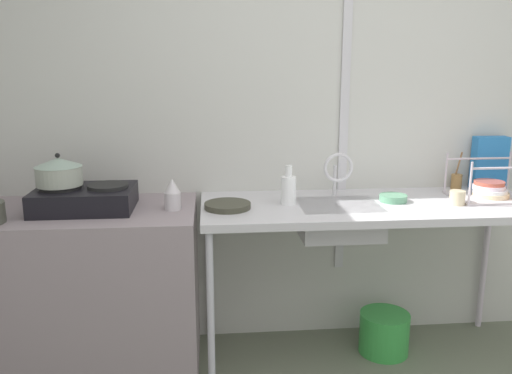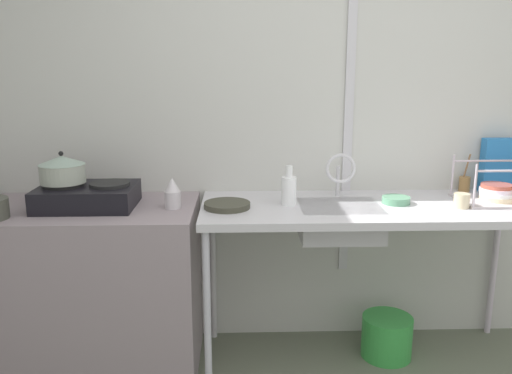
# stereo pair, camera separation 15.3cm
# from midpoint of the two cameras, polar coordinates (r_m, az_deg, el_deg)

# --- Properties ---
(wall_back) EXTENTS (4.70, 0.10, 2.78)m
(wall_back) POSITION_cam_midpoint_polar(r_m,az_deg,el_deg) (3.08, 10.59, 8.77)
(wall_back) COLOR beige
(wall_back) RESTS_ON ground
(wall_metal_strip) EXTENTS (0.05, 0.01, 2.23)m
(wall_metal_strip) POSITION_cam_midpoint_polar(r_m,az_deg,el_deg) (3.03, 11.65, 11.29)
(wall_metal_strip) COLOR silver
(counter_concrete) EXTENTS (1.12, 0.65, 0.90)m
(counter_concrete) POSITION_cam_midpoint_polar(r_m,az_deg,el_deg) (2.96, -15.95, -10.57)
(counter_concrete) COLOR gray
(counter_concrete) RESTS_ON ground
(counter_sink) EXTENTS (1.77, 0.65, 0.90)m
(counter_sink) POSITION_cam_midpoint_polar(r_m,az_deg,el_deg) (2.84, 13.78, -3.04)
(counter_sink) COLOR silver
(counter_sink) RESTS_ON ground
(stove) EXTENTS (0.48, 0.36, 0.13)m
(stove) POSITION_cam_midpoint_polar(r_m,az_deg,el_deg) (2.79, -16.37, -0.92)
(stove) COLOR black
(stove) RESTS_ON counter_concrete
(pot_on_left_burner) EXTENTS (0.23, 0.23, 0.16)m
(pot_on_left_burner) POSITION_cam_midpoint_polar(r_m,az_deg,el_deg) (2.80, -18.86, 1.83)
(pot_on_left_burner) COLOR #9CA293
(pot_on_left_burner) RESTS_ON stove
(percolator) EXTENTS (0.08, 0.08, 0.16)m
(percolator) POSITION_cam_midpoint_polar(r_m,az_deg,el_deg) (2.68, -7.45, -0.71)
(percolator) COLOR silver
(percolator) RESTS_ON counter_concrete
(sink_basin) EXTENTS (0.42, 0.36, 0.16)m
(sink_basin) POSITION_cam_midpoint_polar(r_m,az_deg,el_deg) (2.79, 10.60, -3.64)
(sink_basin) COLOR silver
(sink_basin) RESTS_ON counter_sink
(faucet) EXTENTS (0.16, 0.09, 0.25)m
(faucet) POSITION_cam_midpoint_polar(r_m,az_deg,el_deg) (2.88, 10.66, 1.82)
(faucet) COLOR silver
(faucet) RESTS_ON counter_sink
(frying_pan) EXTENTS (0.24, 0.24, 0.03)m
(frying_pan) POSITION_cam_midpoint_polar(r_m,az_deg,el_deg) (2.67, -1.52, -2.00)
(frying_pan) COLOR #38382B
(frying_pan) RESTS_ON counter_sink
(dish_rack) EXTENTS (0.39, 0.30, 0.23)m
(dish_rack) POSITION_cam_midpoint_polar(r_m,az_deg,el_deg) (3.10, 26.00, -0.71)
(dish_rack) COLOR #BDB1BB
(dish_rack) RESTS_ON counter_sink
(cup_by_rack) EXTENTS (0.08, 0.08, 0.07)m
(cup_by_rack) POSITION_cam_midpoint_polar(r_m,az_deg,el_deg) (2.90, 22.87, -1.38)
(cup_by_rack) COLOR beige
(cup_by_rack) RESTS_ON counter_sink
(small_bowl_on_drainboard) EXTENTS (0.15, 0.15, 0.04)m
(small_bowl_on_drainboard) POSITION_cam_midpoint_polar(r_m,az_deg,el_deg) (2.88, 16.45, -1.38)
(small_bowl_on_drainboard) COLOR #5D9A75
(small_bowl_on_drainboard) RESTS_ON counter_sink
(bottle_by_sink) EXTENTS (0.08, 0.08, 0.21)m
(bottle_by_sink) POSITION_cam_midpoint_polar(r_m,az_deg,el_deg) (2.73, 5.19, -0.28)
(bottle_by_sink) COLOR white
(bottle_by_sink) RESTS_ON counter_sink
(cereal_box) EXTENTS (0.20, 0.08, 0.31)m
(cereal_box) POSITION_cam_midpoint_polar(r_m,az_deg,el_deg) (3.33, 26.10, 2.13)
(cereal_box) COLOR #2875BE
(cereal_box) RESTS_ON counter_sink
(utensil_jar) EXTENTS (0.06, 0.06, 0.22)m
(utensil_jar) POSITION_cam_midpoint_polar(r_m,az_deg,el_deg) (3.28, 22.98, 0.36)
(utensil_jar) COLOR #A07642
(utensil_jar) RESTS_ON counter_sink
(bucket_on_floor) EXTENTS (0.28, 0.28, 0.24)m
(bucket_on_floor) POSITION_cam_midpoint_polar(r_m,az_deg,el_deg) (3.18, 15.41, -15.41)
(bucket_on_floor) COLOR green
(bucket_on_floor) RESTS_ON ground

